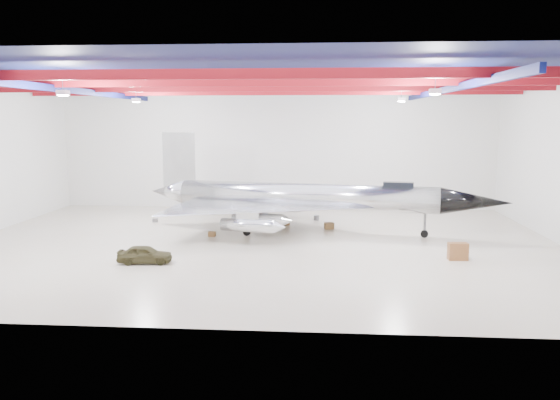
{
  "coord_description": "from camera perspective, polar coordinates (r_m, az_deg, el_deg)",
  "views": [
    {
      "loc": [
        4.06,
        -35.39,
        8.28
      ],
      "look_at": [
        1.32,
        2.0,
        2.69
      ],
      "focal_mm": 35.0,
      "sensor_mm": 36.0,
      "label": 1
    }
  ],
  "objects": [
    {
      "name": "toolbox_red",
      "position": [
        43.1,
        -4.44,
        -2.41
      ],
      "size": [
        0.51,
        0.44,
        0.3
      ],
      "primitive_type": "cube",
      "rotation": [
        0.0,
        0.0,
        0.25
      ],
      "color": "maroon",
      "rests_on": "floor"
    },
    {
      "name": "ceiling_structure",
      "position": [
        35.68,
        -2.4,
        11.76
      ],
      "size": [
        39.5,
        29.5,
        1.08
      ],
      "color": "maroon",
      "rests_on": "ceiling"
    },
    {
      "name": "ceiling",
      "position": [
        35.72,
        -2.41,
        12.84
      ],
      "size": [
        40.0,
        40.0,
        0.0
      ],
      "primitive_type": "plane",
      "rotation": [
        3.14,
        0.0,
        0.0
      ],
      "color": "#0A0F38",
      "rests_on": "wall_back"
    },
    {
      "name": "jet_aircraft",
      "position": [
        40.09,
        2.61,
        0.01
      ],
      "size": [
        26.5,
        17.49,
        7.25
      ],
      "rotation": [
        0.0,
        0.0,
        -0.17
      ],
      "color": "silver",
      "rests_on": "floor"
    },
    {
      "name": "jeep",
      "position": [
        32.6,
        -13.94,
        -5.52
      ],
      "size": [
        3.2,
        1.52,
        1.06
      ],
      "primitive_type": "imported",
      "rotation": [
        0.0,
        0.0,
        1.66
      ],
      "color": "#3D381E",
      "rests_on": "floor"
    },
    {
      "name": "desk",
      "position": [
        34.04,
        18.09,
        -5.12
      ],
      "size": [
        1.16,
        0.63,
        1.04
      ],
      "primitive_type": "cube",
      "rotation": [
        0.0,
        0.0,
        0.06
      ],
      "color": "brown",
      "rests_on": "floor"
    },
    {
      "name": "crate_ply",
      "position": [
        39.14,
        -7.12,
        -3.54
      ],
      "size": [
        0.51,
        0.42,
        0.34
      ],
      "primitive_type": "cube",
      "rotation": [
        0.0,
        0.0,
        -0.08
      ],
      "color": "olive",
      "rests_on": "floor"
    },
    {
      "name": "crate_small",
      "position": [
        45.29,
        -12.91,
        -2.08
      ],
      "size": [
        0.44,
        0.37,
        0.28
      ],
      "primitive_type": "cube",
      "rotation": [
        0.0,
        0.0,
        0.12
      ],
      "color": "#59595B",
      "rests_on": "floor"
    },
    {
      "name": "floor",
      "position": [
        36.57,
        -2.3,
        -4.61
      ],
      "size": [
        40.0,
        40.0,
        0.0
      ],
      "primitive_type": "plane",
      "color": "beige",
      "rests_on": "ground"
    },
    {
      "name": "oil_barrel",
      "position": [
        42.88,
        0.6,
        -2.38
      ],
      "size": [
        0.66,
        0.59,
        0.39
      ],
      "primitive_type": "cube",
      "rotation": [
        0.0,
        0.0,
        0.29
      ],
      "color": "olive",
      "rests_on": "floor"
    },
    {
      "name": "wall_back",
      "position": [
        50.63,
        -0.41,
        5.34
      ],
      "size": [
        40.0,
        0.0,
        40.0
      ],
      "primitive_type": "plane",
      "rotation": [
        1.57,
        0.0,
        0.0
      ],
      "color": "silver",
      "rests_on": "floor"
    },
    {
      "name": "spares_box",
      "position": [
        45.07,
        3.83,
        -1.86
      ],
      "size": [
        0.55,
        0.55,
        0.41
      ],
      "primitive_type": "cylinder",
      "rotation": [
        0.0,
        0.0,
        0.25
      ],
      "color": "#59595B",
      "rests_on": "floor"
    },
    {
      "name": "parts_bin",
      "position": [
        41.55,
        5.16,
        -2.71
      ],
      "size": [
        0.78,
        0.68,
        0.48
      ],
      "primitive_type": "cube",
      "rotation": [
        0.0,
        0.0,
        0.21
      ],
      "color": "olive",
      "rests_on": "floor"
    }
  ]
}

